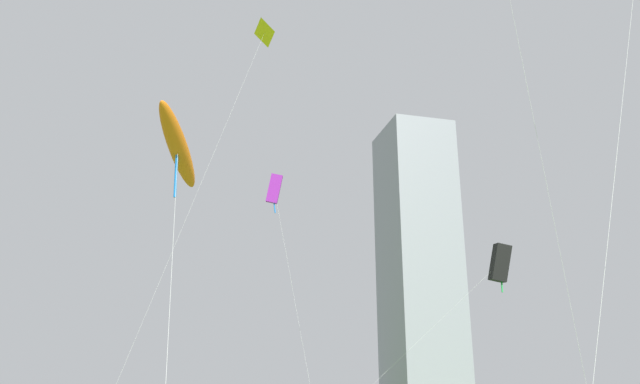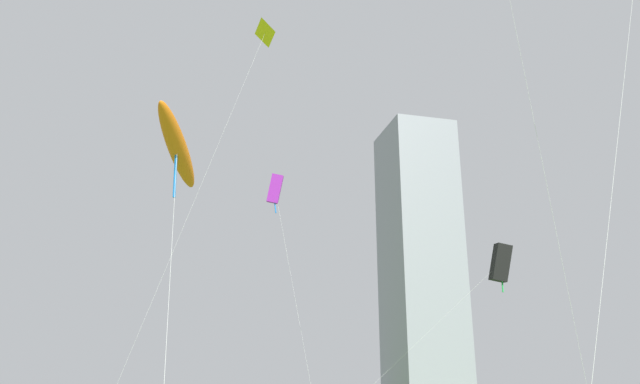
{
  "view_description": "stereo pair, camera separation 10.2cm",
  "coord_description": "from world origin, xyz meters",
  "px_view_note": "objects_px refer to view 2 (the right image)",
  "views": [
    {
      "loc": [
        -3.91,
        -18.81,
        1.58
      ],
      "look_at": [
        -1.33,
        11.99,
        12.03
      ],
      "focal_mm": 35.39,
      "sensor_mm": 36.0,
      "label": 1
    },
    {
      "loc": [
        -3.81,
        -18.82,
        1.58
      ],
      "look_at": [
        -1.33,
        11.99,
        12.03
      ],
      "focal_mm": 35.39,
      "sensor_mm": 36.0,
      "label": 2
    }
  ],
  "objects_px": {
    "kite_flying_2": "(500,263)",
    "kite_flying_7": "(264,36)",
    "kite_flying_5": "(177,148)",
    "kite_flying_3": "(275,189)",
    "distant_highrise_0": "(420,261)"
  },
  "relations": [
    {
      "from": "kite_flying_2",
      "to": "kite_flying_5",
      "type": "bearing_deg",
      "value": -137.69
    },
    {
      "from": "kite_flying_3",
      "to": "distant_highrise_0",
      "type": "distance_m",
      "value": 116.34
    },
    {
      "from": "kite_flying_2",
      "to": "kite_flying_7",
      "type": "distance_m",
      "value": 25.54
    },
    {
      "from": "kite_flying_5",
      "to": "kite_flying_7",
      "type": "xyz_separation_m",
      "value": [
        2.55,
        22.1,
        18.96
      ]
    },
    {
      "from": "kite_flying_5",
      "to": "kite_flying_2",
      "type": "bearing_deg",
      "value": 42.31
    },
    {
      "from": "distant_highrise_0",
      "to": "kite_flying_7",
      "type": "bearing_deg",
      "value": -118.92
    },
    {
      "from": "kite_flying_3",
      "to": "distant_highrise_0",
      "type": "height_order",
      "value": "distant_highrise_0"
    },
    {
      "from": "kite_flying_2",
      "to": "kite_flying_5",
      "type": "distance_m",
      "value": 24.63
    },
    {
      "from": "kite_flying_2",
      "to": "kite_flying_3",
      "type": "distance_m",
      "value": 19.51
    },
    {
      "from": "kite_flying_5",
      "to": "kite_flying_3",
      "type": "bearing_deg",
      "value": 81.99
    },
    {
      "from": "kite_flying_2",
      "to": "kite_flying_3",
      "type": "relative_size",
      "value": 0.6
    },
    {
      "from": "kite_flying_5",
      "to": "distant_highrise_0",
      "type": "xyz_separation_m",
      "value": [
        42.19,
        135.16,
        26.03
      ]
    },
    {
      "from": "kite_flying_5",
      "to": "kite_flying_7",
      "type": "distance_m",
      "value": 29.23
    },
    {
      "from": "kite_flying_5",
      "to": "kite_flying_7",
      "type": "height_order",
      "value": "kite_flying_7"
    },
    {
      "from": "kite_flying_3",
      "to": "kite_flying_7",
      "type": "xyz_separation_m",
      "value": [
        -1.23,
        -4.79,
        11.28
      ]
    }
  ]
}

